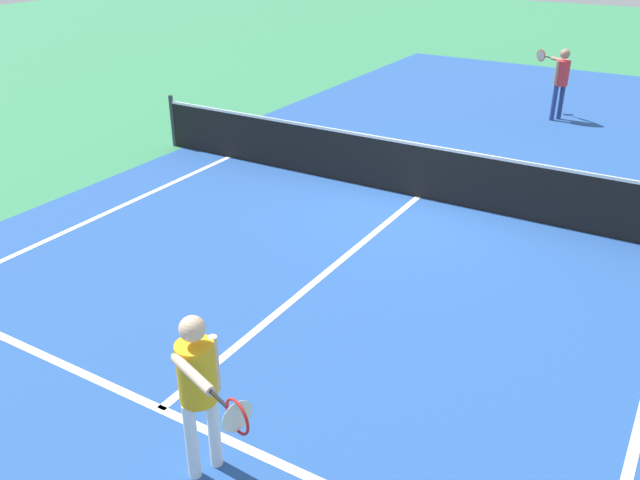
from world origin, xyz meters
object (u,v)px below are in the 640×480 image
net (420,170)px  player_far (561,76)px  tennis_ball_mid_court (174,356)px  player_near (199,382)px

net → player_far: (0.85, 6.16, 0.53)m
net → tennis_ball_mid_court: size_ratio=169.56×
net → tennis_ball_mid_court: (-0.45, -5.70, -0.46)m
player_far → tennis_ball_mid_court: 11.98m
player_far → tennis_ball_mid_court: player_far is taller
net → player_near: player_near is taller
player_near → player_far: size_ratio=0.97×
player_near → tennis_ball_mid_court: size_ratio=24.07×
net → player_near: size_ratio=7.04×
net → player_far: size_ratio=6.80×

